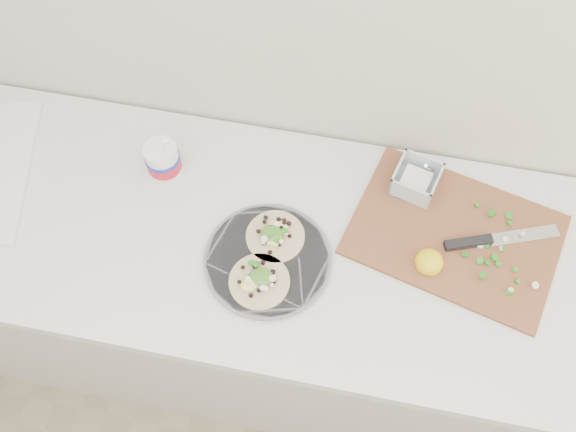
# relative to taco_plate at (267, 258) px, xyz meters

# --- Properties ---
(counter) EXTENTS (2.44, 0.66, 0.90)m
(counter) POSITION_rel_taco_plate_xyz_m (-0.06, 0.08, -0.47)
(counter) COLOR beige
(counter) RESTS_ON ground
(taco_plate) EXTENTS (0.31, 0.31, 0.04)m
(taco_plate) POSITION_rel_taco_plate_xyz_m (0.00, 0.00, 0.00)
(taco_plate) COLOR slate
(taco_plate) RESTS_ON counter
(tub) EXTENTS (0.09, 0.09, 0.20)m
(tub) POSITION_rel_taco_plate_xyz_m (-0.31, 0.20, 0.05)
(tub) COLOR white
(tub) RESTS_ON counter
(cutboard) EXTENTS (0.56, 0.45, 0.08)m
(cutboard) POSITION_rel_taco_plate_xyz_m (0.43, 0.17, 0.00)
(cutboard) COLOR brown
(cutboard) RESTS_ON counter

